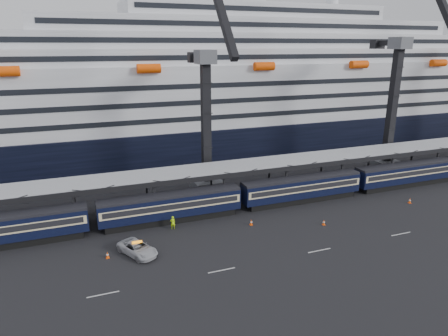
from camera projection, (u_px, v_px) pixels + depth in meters
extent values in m
plane|color=black|center=(391.00, 219.00, 54.21)|extent=(260.00, 260.00, 0.00)
cube|color=beige|center=(103.00, 294.00, 37.82)|extent=(3.00, 0.15, 0.02)
cube|color=beige|center=(222.00, 270.00, 41.86)|extent=(3.00, 0.15, 0.02)
cube|color=beige|center=(319.00, 250.00, 45.91)|extent=(3.00, 0.15, 0.02)
cube|color=beige|center=(401.00, 234.00, 49.95)|extent=(3.00, 0.15, 0.02)
cube|color=black|center=(5.00, 243.00, 46.83)|extent=(17.48, 2.40, 0.90)
cube|color=black|center=(2.00, 229.00, 46.30)|extent=(19.00, 2.80, 2.70)
cube|color=beige|center=(2.00, 226.00, 46.22)|extent=(18.62, 2.92, 1.05)
cube|color=black|center=(2.00, 226.00, 46.20)|extent=(17.86, 2.98, 0.70)
cube|color=black|center=(0.00, 217.00, 45.86)|extent=(19.00, 2.50, 0.35)
cube|color=black|center=(172.00, 218.00, 53.58)|extent=(17.48, 2.40, 0.90)
cube|color=black|center=(171.00, 205.00, 53.05)|extent=(19.00, 2.80, 2.70)
cube|color=beige|center=(171.00, 203.00, 52.96)|extent=(18.62, 2.92, 1.05)
cube|color=black|center=(171.00, 203.00, 52.95)|extent=(17.86, 2.98, 0.70)
cube|color=black|center=(171.00, 195.00, 52.61)|extent=(19.00, 2.50, 0.35)
cube|color=black|center=(301.00, 198.00, 60.32)|extent=(17.48, 2.40, 0.90)
cube|color=black|center=(302.00, 187.00, 59.79)|extent=(19.00, 2.80, 2.70)
cube|color=beige|center=(302.00, 185.00, 59.70)|extent=(18.62, 2.92, 1.05)
cube|color=black|center=(302.00, 185.00, 59.69)|extent=(17.86, 2.98, 0.70)
cube|color=black|center=(302.00, 178.00, 59.35)|extent=(19.00, 2.50, 0.35)
cube|color=black|center=(404.00, 183.00, 67.06)|extent=(17.48, 2.40, 0.90)
cube|color=black|center=(406.00, 173.00, 66.53)|extent=(19.00, 2.80, 2.70)
cube|color=beige|center=(406.00, 171.00, 66.45)|extent=(18.62, 2.92, 1.05)
cube|color=black|center=(406.00, 171.00, 66.43)|extent=(17.86, 2.98, 0.70)
cube|color=black|center=(407.00, 164.00, 66.09)|extent=(19.00, 2.50, 0.35)
cube|color=#9A9DA2|center=(332.00, 155.00, 65.14)|extent=(130.00, 6.00, 0.25)
cube|color=black|center=(344.00, 162.00, 62.54)|extent=(130.00, 0.25, 0.70)
cube|color=black|center=(322.00, 153.00, 67.91)|extent=(130.00, 0.25, 0.70)
cube|color=black|center=(75.00, 211.00, 49.94)|extent=(0.25, 0.25, 5.40)
cube|color=black|center=(74.00, 196.00, 54.95)|extent=(0.25, 0.25, 5.40)
cube|color=black|center=(154.00, 201.00, 53.31)|extent=(0.25, 0.25, 5.40)
cube|color=black|center=(147.00, 188.00, 58.32)|extent=(0.25, 0.25, 5.40)
cube|color=black|center=(224.00, 192.00, 56.69)|extent=(0.25, 0.25, 5.40)
cube|color=black|center=(211.00, 180.00, 61.69)|extent=(0.25, 0.25, 5.40)
cube|color=black|center=(286.00, 184.00, 60.06)|extent=(0.25, 0.25, 5.40)
cube|color=black|center=(269.00, 173.00, 65.07)|extent=(0.25, 0.25, 5.40)
cube|color=black|center=(341.00, 176.00, 63.43)|extent=(0.25, 0.25, 5.40)
cube|color=black|center=(321.00, 167.00, 68.44)|extent=(0.25, 0.25, 5.40)
cube|color=black|center=(391.00, 170.00, 66.80)|extent=(0.25, 0.25, 5.40)
cube|color=black|center=(369.00, 161.00, 71.81)|extent=(0.25, 0.25, 5.40)
cube|color=black|center=(436.00, 164.00, 70.17)|extent=(0.25, 0.25, 5.40)
cube|color=black|center=(412.00, 156.00, 75.18)|extent=(0.25, 0.25, 5.40)
cube|color=black|center=(251.00, 130.00, 94.32)|extent=(200.00, 28.00, 7.00)
cube|color=silver|center=(252.00, 89.00, 91.52)|extent=(190.00, 26.88, 12.00)
cube|color=silver|center=(253.00, 55.00, 89.31)|extent=(160.00, 24.64, 3.00)
cube|color=black|center=(279.00, 57.00, 78.25)|extent=(153.60, 0.12, 0.90)
cube|color=silver|center=(253.00, 41.00, 88.43)|extent=(124.00, 21.84, 3.00)
cube|color=black|center=(276.00, 41.00, 78.62)|extent=(119.04, 0.12, 0.90)
cube|color=silver|center=(253.00, 27.00, 87.55)|extent=(90.00, 19.04, 3.00)
cube|color=black|center=(273.00, 25.00, 78.99)|extent=(86.40, 0.12, 0.90)
cube|color=silver|center=(254.00, 12.00, 86.67)|extent=(56.00, 16.24, 3.00)
cube|color=black|center=(271.00, 9.00, 79.36)|extent=(53.76, 0.12, 0.90)
cylinder|color=silver|center=(332.00, 1.00, 92.53)|extent=(2.80, 2.80, 3.00)
cylinder|color=#FF4E08|center=(5.00, 71.00, 61.07)|extent=(4.00, 1.60, 1.60)
cylinder|color=#FF4E08|center=(149.00, 69.00, 68.49)|extent=(4.00, 1.60, 1.60)
cylinder|color=#FF4E08|center=(264.00, 66.00, 75.91)|extent=(4.00, 1.60, 1.60)
cylinder|color=#FF4E08|center=(359.00, 64.00, 83.33)|extent=(4.00, 1.60, 1.60)
cylinder|color=#FF4E08|center=(438.00, 63.00, 90.74)|extent=(4.00, 1.60, 1.60)
cube|color=#52545B|center=(207.00, 186.00, 64.16)|extent=(4.50, 4.50, 2.00)
cube|color=black|center=(206.00, 124.00, 61.22)|extent=(1.30, 1.30, 18.00)
cube|color=#52545B|center=(205.00, 57.00, 58.28)|extent=(2.60, 3.20, 2.00)
cube|color=black|center=(218.00, 2.00, 51.08)|extent=(0.90, 12.26, 14.37)
cube|color=black|center=(200.00, 56.00, 60.53)|extent=(0.90, 5.04, 0.90)
cube|color=black|center=(195.00, 57.00, 62.84)|extent=(2.20, 1.60, 1.60)
cube|color=#52545B|center=(385.00, 165.00, 75.07)|extent=(4.50, 4.50, 2.00)
cube|color=black|center=(392.00, 107.00, 71.83)|extent=(1.30, 1.30, 20.00)
cube|color=#52545B|center=(400.00, 43.00, 68.60)|extent=(2.60, 3.20, 2.00)
cube|color=black|center=(388.00, 43.00, 71.10)|extent=(0.90, 5.60, 0.90)
cube|color=black|center=(377.00, 44.00, 73.66)|extent=(2.20, 1.60, 1.60)
imported|color=#B2B4BA|center=(138.00, 249.00, 44.85)|extent=(4.61, 5.80, 1.47)
imported|color=#C0FF0D|center=(173.00, 223.00, 51.07)|extent=(0.66, 0.44, 1.77)
cube|color=#FF4E08|center=(108.00, 258.00, 44.32)|extent=(0.39, 0.39, 0.04)
cone|color=#FF4E08|center=(107.00, 255.00, 44.20)|extent=(0.33, 0.33, 0.74)
cylinder|color=white|center=(107.00, 255.00, 44.20)|extent=(0.28, 0.28, 0.12)
cube|color=#FF4E08|center=(251.00, 225.00, 52.45)|extent=(0.40, 0.40, 0.04)
cone|color=#FF4E08|center=(251.00, 222.00, 52.34)|extent=(0.34, 0.34, 0.76)
cylinder|color=white|center=(251.00, 222.00, 52.34)|extent=(0.28, 0.28, 0.13)
cube|color=#FF4E08|center=(324.00, 225.00, 52.47)|extent=(0.38, 0.38, 0.04)
cone|color=#FF4E08|center=(324.00, 222.00, 52.35)|extent=(0.32, 0.32, 0.73)
cylinder|color=white|center=(324.00, 222.00, 52.35)|extent=(0.27, 0.27, 0.12)
cube|color=#FF4E08|center=(410.00, 203.00, 59.77)|extent=(0.42, 0.42, 0.04)
cone|color=#FF4E08|center=(410.00, 200.00, 59.65)|extent=(0.35, 0.35, 0.79)
cylinder|color=white|center=(410.00, 200.00, 59.65)|extent=(0.30, 0.30, 0.13)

